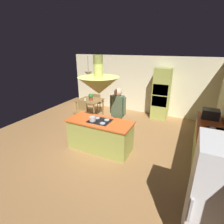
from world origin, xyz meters
TOP-DOWN VIEW (x-y plane):
  - ground at (0.00, 0.00)m, footprint 8.16×8.16m
  - wall_back at (0.00, 3.45)m, footprint 6.80×0.10m
  - kitchen_island at (0.00, -0.20)m, footprint 1.90×0.83m
  - counter_run_right at (2.84, 0.60)m, footprint 0.73×2.59m
  - oven_tower at (1.10, 3.04)m, footprint 0.66×0.62m
  - refrigerator at (2.80, -1.90)m, footprint 0.72×0.74m
  - dining_table at (-1.70, 1.90)m, footprint 0.99×0.89m
  - person_at_island at (0.26, 0.48)m, footprint 0.53×0.23m
  - range_hood at (0.00, -0.20)m, footprint 1.10×1.10m
  - pendant_light_over_table at (-1.70, 1.90)m, footprint 0.32×0.32m
  - chair_facing_island at (-1.70, 1.23)m, footprint 0.40×0.40m
  - chair_by_back_wall at (-1.70, 2.57)m, footprint 0.40×0.40m
  - potted_plant_on_table at (-1.59, 1.83)m, footprint 0.20×0.20m
  - cup_on_table at (-1.79, 1.68)m, footprint 0.07×0.07m
  - canister_flour at (2.84, -0.04)m, footprint 0.12×0.12m
  - canister_sugar at (2.84, 0.14)m, footprint 0.14×0.14m
  - canister_tea at (2.84, 0.32)m, footprint 0.14×0.14m
  - microwave_on_counter at (2.84, 1.37)m, footprint 0.46×0.36m
  - cooking_pot_on_cooktop at (-0.16, -0.33)m, footprint 0.18×0.18m

SIDE VIEW (x-z plane):
  - ground at x=0.00m, z-range 0.00..0.00m
  - kitchen_island at x=0.00m, z-range -0.01..0.93m
  - counter_run_right at x=2.84m, z-range 0.01..0.93m
  - chair_facing_island at x=-1.70m, z-range 0.07..0.94m
  - chair_by_back_wall at x=-1.70m, z-range 0.07..0.94m
  - dining_table at x=-1.70m, z-range 0.27..1.03m
  - cup_on_table at x=-1.79m, z-range 0.76..0.85m
  - refrigerator at x=2.80m, z-range 0.00..1.84m
  - potted_plant_on_table at x=-1.59m, z-range 0.78..1.08m
  - cooking_pot_on_cooktop at x=-0.16m, z-range 0.94..1.06m
  - canister_tea at x=2.84m, z-range 0.92..1.08m
  - person_at_island at x=0.26m, z-range 0.14..1.88m
  - canister_sugar at x=2.84m, z-range 0.92..1.10m
  - canister_flour at x=2.84m, z-range 0.92..1.13m
  - microwave_on_counter at x=2.84m, z-range 0.92..1.20m
  - oven_tower at x=1.10m, z-range 0.00..2.12m
  - wall_back at x=0.00m, z-range 0.00..2.55m
  - pendant_light_over_table at x=-1.70m, z-range 1.45..2.27m
  - range_hood at x=0.00m, z-range 1.47..2.47m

